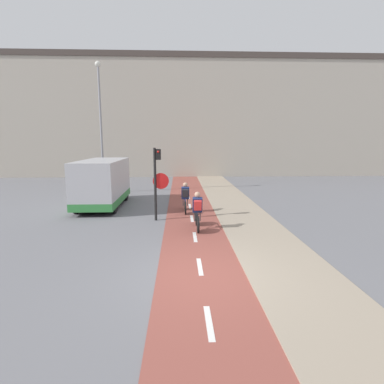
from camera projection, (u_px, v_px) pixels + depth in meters
ground_plane at (201, 276)px, 7.49m from camera, size 120.00×120.00×0.00m
bike_lane at (201, 275)px, 7.50m from camera, size 2.23×60.00×0.02m
sidewalk_strip at (292, 273)px, 7.58m from camera, size 2.40×60.00×0.05m
building_row_background at (184, 118)px, 29.69m from camera, size 60.00×5.20×11.15m
traffic_light_pole at (157, 176)px, 12.42m from camera, size 0.67×0.25×3.06m
street_lamp_far at (100, 116)px, 18.84m from camera, size 0.36×0.36×8.16m
cyclist_near at (197, 211)px, 11.31m from camera, size 0.46×1.63×1.45m
cyclist_far at (185, 198)px, 14.03m from camera, size 0.46×1.57×1.42m
van at (103, 184)px, 15.29m from camera, size 1.94×4.82×2.38m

